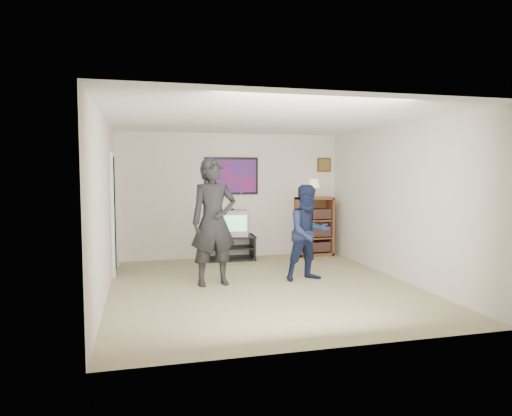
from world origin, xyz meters
name	(u,v)px	position (x,y,z in m)	size (l,w,h in m)	color
room_shell	(257,203)	(0.00, 0.35, 1.25)	(4.51, 5.00, 2.51)	#96875F
media_stand	(230,248)	(-0.07, 2.23, 0.24)	(0.98, 0.58, 0.48)	black
crt_television	(232,223)	(-0.03, 2.23, 0.73)	(0.59, 0.50, 0.50)	#9E9F9A
bookshelf	(314,226)	(1.71, 2.28, 0.60)	(0.73, 0.42, 1.21)	#543419
table_lamp	(314,188)	(1.71, 2.31, 1.40)	(0.24, 0.24, 0.38)	beige
person_tall	(214,222)	(-0.70, 0.31, 0.97)	(0.71, 0.47, 1.94)	black
person_short	(309,233)	(0.82, 0.26, 0.77)	(0.75, 0.58, 1.53)	#161F3F
controller_left	(211,204)	(-0.71, 0.48, 1.23)	(0.03, 0.11, 0.03)	white
controller_right	(305,219)	(0.85, 0.49, 0.96)	(0.04, 0.12, 0.04)	white
poster	(231,176)	(0.00, 2.48, 1.65)	(1.10, 0.03, 0.75)	black
air_vent	(204,161)	(-0.55, 2.48, 1.95)	(0.28, 0.02, 0.14)	white
small_picture	(324,165)	(2.00, 2.48, 1.88)	(0.30, 0.03, 0.30)	#443015
doorway	(113,215)	(-2.23, 1.60, 1.00)	(0.03, 0.85, 2.00)	black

